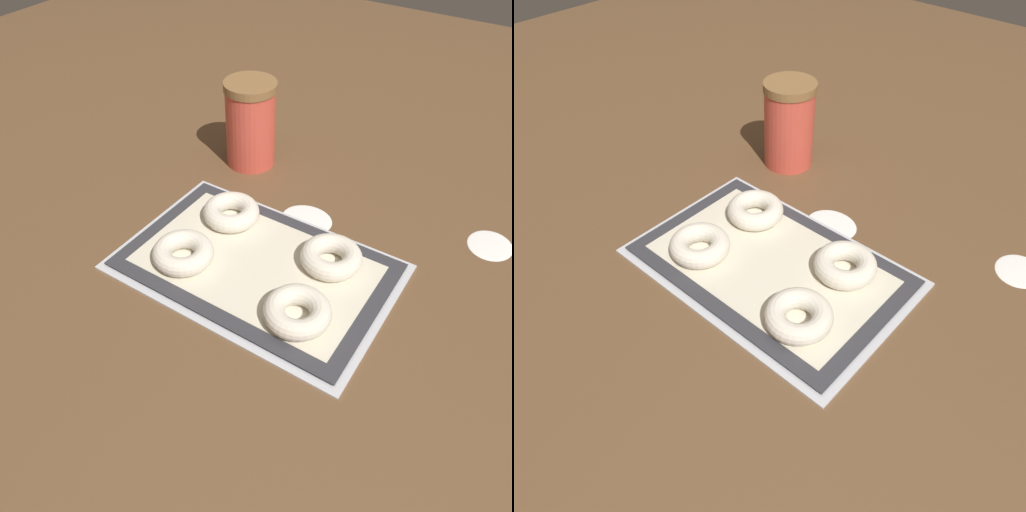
# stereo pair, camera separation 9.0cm
# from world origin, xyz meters

# --- Properties ---
(ground_plane) EXTENTS (2.80, 2.80, 0.00)m
(ground_plane) POSITION_xyz_m (0.00, 0.00, 0.00)
(ground_plane) COLOR brown
(baking_tray) EXTENTS (0.45, 0.30, 0.01)m
(baking_tray) POSITION_xyz_m (0.02, -0.01, 0.00)
(baking_tray) COLOR silver
(baking_tray) RESTS_ON ground_plane
(baking_mat) EXTENTS (0.42, 0.27, 0.00)m
(baking_mat) POSITION_xyz_m (0.02, -0.01, 0.01)
(baking_mat) COLOR #333338
(baking_mat) RESTS_ON baking_tray
(bagel_front_left) EXTENTS (0.10, 0.10, 0.03)m
(bagel_front_left) POSITION_xyz_m (-0.09, -0.07, 0.03)
(bagel_front_left) COLOR silver
(bagel_front_left) RESTS_ON baking_mat
(bagel_front_right) EXTENTS (0.10, 0.10, 0.03)m
(bagel_front_right) POSITION_xyz_m (0.13, -0.07, 0.03)
(bagel_front_right) COLOR silver
(bagel_front_right) RESTS_ON baking_mat
(bagel_back_left) EXTENTS (0.10, 0.10, 0.03)m
(bagel_back_left) POSITION_xyz_m (-0.08, 0.07, 0.03)
(bagel_back_left) COLOR silver
(bagel_back_left) RESTS_ON baking_mat
(bagel_back_right) EXTENTS (0.10, 0.10, 0.03)m
(bagel_back_right) POSITION_xyz_m (0.12, 0.06, 0.03)
(bagel_back_right) COLOR silver
(bagel_back_right) RESTS_ON baking_mat
(flour_canister) EXTENTS (0.10, 0.10, 0.18)m
(flour_canister) POSITION_xyz_m (-0.17, 0.26, 0.09)
(flour_canister) COLOR #DB4C3D
(flour_canister) RESTS_ON ground_plane
(flour_patch_near) EXTENTS (0.10, 0.08, 0.00)m
(flour_patch_near) POSITION_xyz_m (0.03, 0.15, 0.00)
(flour_patch_near) COLOR white
(flour_patch_near) RESTS_ON ground_plane
(flour_patch_far) EXTENTS (0.08, 0.08, 0.00)m
(flour_patch_far) POSITION_xyz_m (0.33, 0.26, 0.00)
(flour_patch_far) COLOR white
(flour_patch_far) RESTS_ON ground_plane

